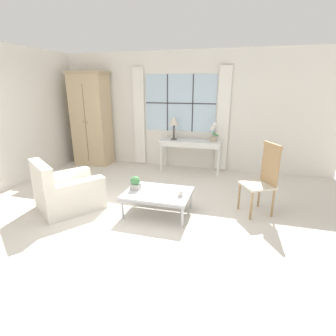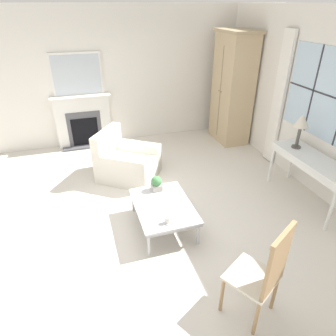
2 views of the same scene
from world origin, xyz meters
name	(u,v)px [view 1 (image 1 of 2)]	position (x,y,z in m)	size (l,w,h in m)	color
ground_plane	(135,220)	(0.00, 0.00, 0.00)	(14.00, 14.00, 0.00)	silver
wall_back_windowed	(180,112)	(0.00, 3.02, 1.39)	(7.20, 0.14, 2.80)	silver
armoire	(92,119)	(-2.26, 2.66, 1.18)	(0.98, 0.63, 2.34)	tan
console_table	(191,144)	(0.35, 2.69, 0.67)	(1.45, 0.50, 0.76)	white
table_lamp	(174,122)	(-0.07, 2.67, 1.18)	(0.23, 0.23, 0.56)	#4C4742
potted_orchid	(213,134)	(0.87, 2.72, 0.94)	(0.21, 0.16, 0.46)	tan
armchair_upholstered	(67,193)	(-1.26, 0.10, 0.27)	(1.23, 1.26, 0.86)	silver
side_chair_wooden	(264,176)	(1.89, 0.83, 0.64)	(0.60, 0.60, 1.16)	beige
coffee_table	(158,194)	(0.27, 0.33, 0.34)	(1.06, 0.76, 0.37)	#BCBCC1
potted_plant_small	(135,183)	(-0.12, 0.35, 0.49)	(0.16, 0.16, 0.23)	#BCB7AD
pillar_candle	(180,193)	(0.66, 0.28, 0.42)	(0.10, 0.10, 0.11)	silver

